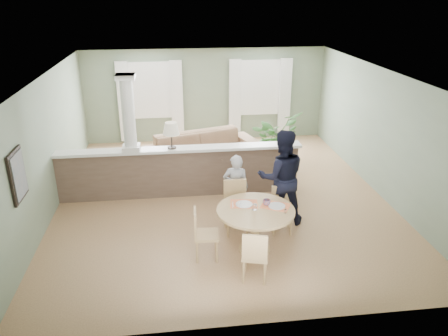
{
  "coord_description": "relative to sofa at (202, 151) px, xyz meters",
  "views": [
    {
      "loc": [
        -1.03,
        -8.63,
        4.27
      ],
      "look_at": [
        -0.08,
        -1.0,
        1.09
      ],
      "focal_mm": 35.0,
      "sensor_mm": 36.0,
      "label": 1
    }
  ],
  "objects": [
    {
      "name": "pony_wall",
      "position": [
        -0.7,
        -1.6,
        0.28
      ],
      "size": [
        5.32,
        0.38,
        2.7
      ],
      "color": "brown",
      "rests_on": "ground"
    },
    {
      "name": "chair_near",
      "position": [
        0.43,
        -4.85,
        0.06
      ],
      "size": [
        0.49,
        0.49,
        0.89
      ],
      "rotation": [
        0.0,
        0.0,
        2.88
      ],
      "color": "tan",
      "rests_on": "ground"
    },
    {
      "name": "room_shell",
      "position": [
        0.26,
        -1.18,
        1.38
      ],
      "size": [
        7.02,
        8.02,
        2.71
      ],
      "color": "gray",
      "rests_on": "ground"
    },
    {
      "name": "houseplant",
      "position": [
        1.87,
        0.01,
        0.27
      ],
      "size": [
        1.65,
        1.61,
        1.39
      ],
      "primitive_type": "imported",
      "rotation": [
        0.0,
        0.0,
        0.63
      ],
      "color": "#396F2C",
      "rests_on": "ground"
    },
    {
      "name": "chair_far_man",
      "position": [
        1.22,
        -3.36,
        0.05
      ],
      "size": [
        0.43,
        0.43,
        0.86
      ],
      "rotation": [
        0.0,
        0.0,
        -0.12
      ],
      "color": "tan",
      "rests_on": "ground"
    },
    {
      "name": "sofa",
      "position": [
        0.0,
        0.0,
        0.0
      ],
      "size": [
        3.13,
        1.96,
        0.85
      ],
      "primitive_type": "imported",
      "rotation": [
        0.0,
        0.0,
        0.3
      ],
      "color": "#987353",
      "rests_on": "ground"
    },
    {
      "name": "ground",
      "position": [
        0.29,
        -1.8,
        -0.43
      ],
      "size": [
        8.0,
        8.0,
        0.0
      ],
      "primitive_type": "plane",
      "color": "tan",
      "rests_on": "ground"
    },
    {
      "name": "chair_side",
      "position": [
        -0.32,
        -4.1,
        0.07
      ],
      "size": [
        0.43,
        0.43,
        0.9
      ],
      "rotation": [
        0.0,
        0.0,
        1.52
      ],
      "color": "tan",
      "rests_on": "ground"
    },
    {
      "name": "dining_table",
      "position": [
        0.61,
        -3.99,
        0.21
      ],
      "size": [
        1.33,
        1.33,
        0.91
      ],
      "rotation": [
        0.0,
        0.0,
        -0.14
      ],
      "color": "tan",
      "rests_on": "ground"
    },
    {
      "name": "chair_far_boy",
      "position": [
        0.37,
        -3.24,
        0.12
      ],
      "size": [
        0.45,
        0.45,
        0.99
      ],
      "rotation": [
        0.0,
        0.0,
        0.01
      ],
      "color": "tan",
      "rests_on": "ground"
    },
    {
      "name": "child_person",
      "position": [
        0.43,
        -2.84,
        0.25
      ],
      "size": [
        0.55,
        0.42,
        1.36
      ],
      "primitive_type": "imported",
      "rotation": [
        0.0,
        0.0,
        2.95
      ],
      "color": "#9C9CA1",
      "rests_on": "ground"
    },
    {
      "name": "man_person",
      "position": [
        1.28,
        -3.03,
        0.51
      ],
      "size": [
        0.96,
        0.77,
        1.88
      ],
      "primitive_type": "imported",
      "rotation": [
        0.0,
        0.0,
        3.07
      ],
      "color": "black",
      "rests_on": "ground"
    }
  ]
}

